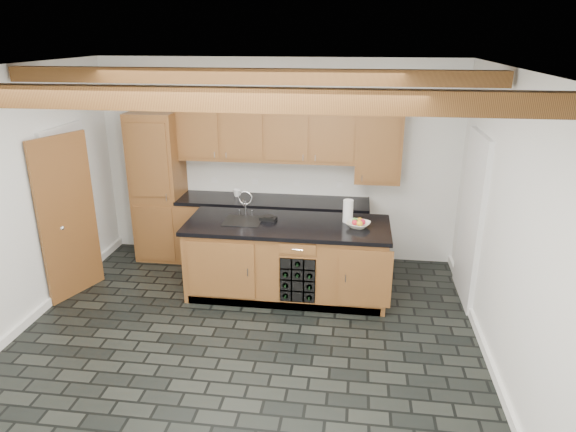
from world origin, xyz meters
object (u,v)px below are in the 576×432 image
object	(u,v)px
kitchen_scale	(268,218)
fruit_bowl	(358,225)
paper_towel	(348,211)
island	(288,259)

from	to	relation	value
kitchen_scale	fruit_bowl	bearing A→B (deg)	8.25
kitchen_scale	paper_towel	distance (m)	0.97
fruit_bowl	paper_towel	distance (m)	0.24
island	fruit_bowl	bearing A→B (deg)	-0.37
island	kitchen_scale	distance (m)	0.56
kitchen_scale	paper_towel	size ratio (longest dim) A/B	0.79
island	paper_towel	bearing A→B (deg)	13.11
kitchen_scale	paper_towel	xyz separation A→B (m)	(0.96, 0.09, 0.11)
paper_towel	fruit_bowl	bearing A→B (deg)	-53.19
island	fruit_bowl	world-z (taller)	fruit_bowl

